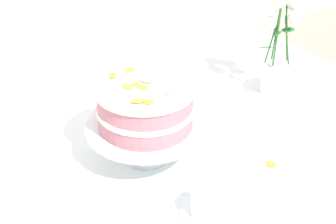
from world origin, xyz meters
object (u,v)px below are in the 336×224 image
at_px(dining_table, 187,183).
at_px(cake_stand, 146,130).
at_px(teacup, 208,206).
at_px(layer_cake, 145,104).
at_px(flower_vase, 278,51).

height_order(dining_table, cake_stand, cake_stand).
bearing_deg(cake_stand, teacup, -88.77).
bearing_deg(teacup, cake_stand, 91.23).
bearing_deg(teacup, layer_cake, 91.26).
distance_m(cake_stand, teacup, 0.25).
bearing_deg(cake_stand, dining_table, -23.36).
xyz_separation_m(dining_table, teacup, (-0.09, -0.21, 0.12)).
xyz_separation_m(cake_stand, layer_cake, (-0.00, -0.00, 0.07)).
bearing_deg(flower_vase, layer_cake, -170.58).
bearing_deg(layer_cake, dining_table, -23.31).
height_order(cake_stand, teacup, cake_stand).
height_order(cake_stand, flower_vase, flower_vase).
xyz_separation_m(dining_table, flower_vase, (0.40, 0.12, 0.23)).
xyz_separation_m(layer_cake, teacup, (0.01, -0.25, -0.13)).
xyz_separation_m(cake_stand, flower_vase, (0.50, 0.08, 0.05)).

